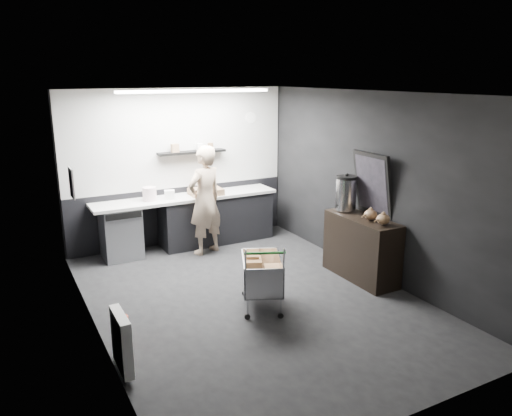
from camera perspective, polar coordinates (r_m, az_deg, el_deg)
floor at (r=6.81m, az=-0.44°, el=-10.36°), size 5.50×5.50×0.00m
ceiling at (r=6.15m, az=-0.49°, el=12.99°), size 5.50×5.50×0.00m
wall_back at (r=8.82m, az=-8.81°, el=4.62°), size 5.50×0.00×5.50m
wall_front at (r=4.23m, az=17.27°, el=-7.50°), size 5.50×0.00×5.50m
wall_left at (r=5.73m, az=-18.47°, el=-1.66°), size 0.00×5.50×5.50m
wall_right at (r=7.46m, az=13.29°, el=2.49°), size 0.00×5.50×5.50m
kitchen_wall_panel at (r=8.72m, az=-8.90°, el=7.83°), size 3.95×0.02×1.70m
dado_panel at (r=8.99m, az=-8.55°, el=-0.73°), size 3.95×0.02×1.00m
floating_shelf at (r=8.72m, az=-7.35°, el=6.36°), size 1.20×0.22×0.04m
wall_clock at (r=9.24m, az=-0.61°, el=10.28°), size 0.20×0.03×0.20m
poster at (r=6.94m, az=-20.35°, el=2.71°), size 0.02×0.30×0.40m
poster_red_band at (r=6.93m, az=-20.36°, el=3.28°), size 0.02×0.22×0.10m
radiator at (r=5.30m, az=-15.11°, el=-14.53°), size 0.10×0.50×0.60m
ceiling_strip at (r=7.84m, az=-6.94°, el=13.12°), size 2.40×0.20×0.04m
prep_counter at (r=8.77m, az=-7.02°, el=-1.37°), size 3.20×0.61×0.90m
person at (r=8.25m, az=-5.85°, el=0.87°), size 0.77×0.63×1.82m
shopping_cart at (r=6.43m, az=0.65°, el=-7.73°), size 0.80×1.02×0.91m
sideboard at (r=7.46m, az=11.91°, el=-3.52°), size 0.53×1.24×1.85m
fire_extinguisher at (r=5.70m, az=-15.04°, el=-13.58°), size 0.15×0.15×0.50m
cardboard_box at (r=8.67m, az=-5.75°, el=1.87°), size 0.55×0.42×0.11m
pink_tub at (r=8.39m, az=-12.07°, el=1.58°), size 0.23×0.23×0.23m
white_container at (r=8.45m, az=-9.85°, el=1.51°), size 0.20×0.17×0.15m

